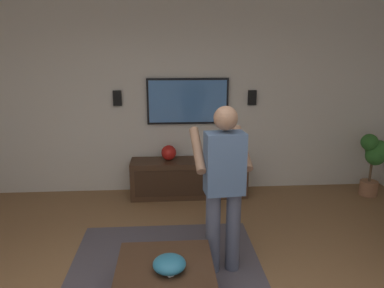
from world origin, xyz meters
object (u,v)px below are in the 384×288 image
(person_standing, at_px, (224,181))
(vase_round, at_px, (169,153))
(remote_white, at_px, (167,271))
(bowl, at_px, (170,264))
(wall_speaker_right, at_px, (117,98))
(tv, at_px, (188,101))
(wall_speaker_left, at_px, (252,98))
(coffee_table, at_px, (165,285))
(media_console, at_px, (189,178))
(potted_plant_tall, at_px, (375,155))

(person_standing, xyz_separation_m, vase_round, (1.94, 0.51, -0.27))
(remote_white, bearing_deg, bowl, 104.60)
(wall_speaker_right, bearing_deg, vase_round, -106.27)
(tv, height_order, wall_speaker_left, tv)
(coffee_table, xyz_separation_m, wall_speaker_left, (2.78, -1.30, 1.13))
(wall_speaker_left, height_order, wall_speaker_right, wall_speaker_right)
(media_console, relative_size, tv, 1.42)
(remote_white, xyz_separation_m, wall_speaker_left, (2.77, -1.29, 1.02))
(media_console, relative_size, remote_white, 11.33)
(coffee_table, distance_m, wall_speaker_left, 3.28)
(person_standing, bearing_deg, tv, 0.02)
(remote_white, distance_m, wall_speaker_right, 3.03)
(person_standing, height_order, wall_speaker_right, person_standing)
(coffee_table, relative_size, person_standing, 0.61)
(media_console, xyz_separation_m, tv, (0.24, 0.00, 1.11))
(potted_plant_tall, bearing_deg, wall_speaker_left, 75.66)
(potted_plant_tall, height_order, remote_white, potted_plant_tall)
(remote_white, distance_m, wall_speaker_left, 3.22)
(wall_speaker_right, bearing_deg, potted_plant_tall, -96.82)
(media_console, height_order, tv, tv)
(wall_speaker_left, bearing_deg, coffee_table, 154.89)
(vase_round, bearing_deg, person_standing, -165.42)
(coffee_table, distance_m, potted_plant_tall, 3.86)
(remote_white, relative_size, wall_speaker_left, 0.68)
(media_console, relative_size, wall_speaker_left, 7.73)
(wall_speaker_left, bearing_deg, remote_white, 155.05)
(tv, xyz_separation_m, person_standing, (-2.14, -0.21, -0.45))
(potted_plant_tall, relative_size, bowl, 3.54)
(remote_white, bearing_deg, media_console, 146.18)
(media_console, height_order, person_standing, person_standing)
(coffee_table, height_order, potted_plant_tall, potted_plant_tall)
(potted_plant_tall, bearing_deg, remote_white, 127.42)
(wall_speaker_right, bearing_deg, wall_speaker_left, -90.00)
(person_standing, bearing_deg, bowl, 133.25)
(coffee_table, bearing_deg, remote_white, -47.21)
(coffee_table, bearing_deg, potted_plant_tall, -52.54)
(person_standing, bearing_deg, remote_white, 132.97)
(media_console, distance_m, potted_plant_tall, 2.74)
(person_standing, xyz_separation_m, bowl, (-0.59, 0.52, -0.47))
(tv, relative_size, bowl, 4.49)
(coffee_table, bearing_deg, tv, -7.05)
(person_standing, height_order, potted_plant_tall, person_standing)
(tv, relative_size, remote_white, 8.01)
(bowl, distance_m, vase_round, 2.54)
(coffee_table, height_order, person_standing, person_standing)
(bowl, bearing_deg, remote_white, 131.03)
(tv, height_order, vase_round, tv)
(bowl, bearing_deg, coffee_table, 131.80)
(remote_white, relative_size, wall_speaker_right, 0.68)
(remote_white, bearing_deg, vase_round, 152.83)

